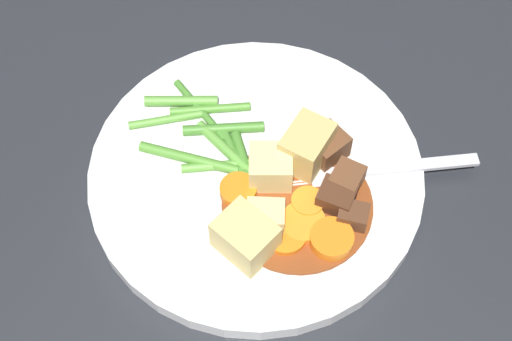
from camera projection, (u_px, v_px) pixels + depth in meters
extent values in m
plane|color=#26282D|center=(256.00, 181.00, 0.60)|extent=(3.00, 3.00, 0.00)
cylinder|color=white|center=(256.00, 176.00, 0.60)|extent=(0.26, 0.26, 0.02)
cylinder|color=brown|center=(297.00, 205.00, 0.57)|extent=(0.11, 0.11, 0.00)
cylinder|color=orange|center=(303.00, 223.00, 0.56)|extent=(0.04, 0.04, 0.01)
cylinder|color=orange|center=(285.00, 235.00, 0.56)|extent=(0.04, 0.04, 0.01)
cylinder|color=orange|center=(308.00, 203.00, 0.57)|extent=(0.03, 0.03, 0.01)
cylinder|color=orange|center=(331.00, 240.00, 0.55)|extent=(0.04, 0.04, 0.01)
cylinder|color=orange|center=(235.00, 189.00, 0.58)|extent=(0.03, 0.03, 0.01)
cube|color=#E5CC7A|center=(245.00, 237.00, 0.54)|extent=(0.05, 0.04, 0.03)
cube|color=#EAD68C|center=(269.00, 170.00, 0.57)|extent=(0.04, 0.04, 0.03)
cube|color=#DBBC6B|center=(307.00, 147.00, 0.58)|extent=(0.03, 0.04, 0.04)
cube|color=#EAD68C|center=(266.00, 217.00, 0.56)|extent=(0.04, 0.03, 0.02)
cube|color=#4C2B19|center=(336.00, 198.00, 0.57)|extent=(0.03, 0.03, 0.02)
cube|color=brown|center=(327.00, 146.00, 0.59)|extent=(0.03, 0.03, 0.02)
cube|color=#56331E|center=(352.00, 218.00, 0.56)|extent=(0.03, 0.02, 0.02)
cube|color=brown|center=(347.00, 180.00, 0.57)|extent=(0.02, 0.03, 0.02)
cylinder|color=#66AD42|center=(181.00, 101.00, 0.62)|extent=(0.06, 0.04, 0.01)
cylinder|color=#66AD42|center=(223.00, 165.00, 0.59)|extent=(0.06, 0.05, 0.01)
cylinder|color=#4C8E33|center=(244.00, 161.00, 0.59)|extent=(0.04, 0.04, 0.01)
cylinder|color=#599E38|center=(189.00, 158.00, 0.59)|extent=(0.08, 0.03, 0.01)
cylinder|color=#4C8E33|center=(201.00, 110.00, 0.62)|extent=(0.07, 0.03, 0.01)
cylinder|color=#66AD42|center=(232.00, 152.00, 0.60)|extent=(0.07, 0.03, 0.01)
cylinder|color=#4C8E33|center=(223.00, 129.00, 0.61)|extent=(0.06, 0.04, 0.01)
cylinder|color=#4C8E33|center=(239.00, 153.00, 0.60)|extent=(0.05, 0.04, 0.01)
cylinder|color=#66AD42|center=(163.00, 123.00, 0.61)|extent=(0.05, 0.05, 0.01)
cylinder|color=#599E38|center=(210.00, 109.00, 0.62)|extent=(0.06, 0.05, 0.01)
cube|color=silver|center=(406.00, 166.00, 0.59)|extent=(0.10, 0.08, 0.00)
cube|color=silver|center=(322.00, 175.00, 0.59)|extent=(0.03, 0.03, 0.00)
cylinder|color=silver|center=(282.00, 169.00, 0.59)|extent=(0.03, 0.03, 0.00)
cylinder|color=silver|center=(283.00, 175.00, 0.59)|extent=(0.03, 0.03, 0.00)
cylinder|color=silver|center=(284.00, 182.00, 0.58)|extent=(0.03, 0.03, 0.00)
cylinder|color=silver|center=(285.00, 189.00, 0.58)|extent=(0.03, 0.03, 0.00)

